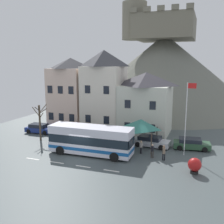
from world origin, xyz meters
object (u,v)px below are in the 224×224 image
(public_bench, at_px, (146,139))
(transit_bus, at_px, (91,140))
(pedestrian_01, at_px, (141,146))
(flagpole, at_px, (187,114))
(bare_tree_00, at_px, (40,121))
(townhouse_02, at_px, (146,103))
(pedestrian_00, at_px, (164,152))
(harbour_buoy, at_px, (195,165))
(hilltop_castle, at_px, (164,70))
(townhouse_00, at_px, (71,93))
(parked_car_03, at_px, (191,144))
(parked_car_01, at_px, (67,133))
(bus_shelter, at_px, (141,124))
(parked_car_00, at_px, (151,141))
(parked_car_02, at_px, (39,128))
(pedestrian_02, at_px, (152,150))
(townhouse_01, at_px, (104,91))

(public_bench, bearing_deg, transit_bus, -127.56)
(pedestrian_01, height_order, flagpole, flagpole)
(flagpole, bearing_deg, bare_tree_00, -177.57)
(townhouse_02, distance_m, pedestrian_00, 11.31)
(flagpole, height_order, harbour_buoy, flagpole)
(hilltop_castle, bearing_deg, townhouse_00, -114.78)
(parked_car_03, distance_m, flagpole, 4.67)
(parked_car_01, xyz_separation_m, parked_car_03, (16.18, 1.09, -0.05))
(bus_shelter, xyz_separation_m, harbour_buoy, (6.50, -5.45, -2.13))
(public_bench, bearing_deg, harbour_buoy, -50.15)
(parked_car_00, relative_size, pedestrian_00, 2.79)
(public_bench, xyz_separation_m, flagpole, (5.09, -2.85, 4.15))
(hilltop_castle, bearing_deg, bus_shelter, -85.49)
(parked_car_02, bearing_deg, bus_shelter, -9.12)
(hilltop_castle, relative_size, parked_car_01, 8.82)
(parked_car_01, relative_size, public_bench, 2.83)
(public_bench, xyz_separation_m, harbour_buoy, (6.36, -7.62, 0.35))
(hilltop_castle, xyz_separation_m, bare_tree_00, (-10.90, -31.07, -5.86))
(parked_car_03, xyz_separation_m, flagpole, (-0.54, -2.39, 3.97))
(townhouse_00, xyz_separation_m, transit_bus, (8.28, -10.69, -3.82))
(pedestrian_02, bearing_deg, public_bench, 110.61)
(townhouse_01, bearing_deg, public_bench, -27.96)
(pedestrian_01, bearing_deg, hilltop_castle, 95.20)
(townhouse_01, relative_size, harbour_buoy, 7.98)
(hilltop_castle, height_order, bare_tree_00, hilltop_castle)
(parked_car_03, xyz_separation_m, public_bench, (-5.63, 0.46, -0.18))
(pedestrian_00, bearing_deg, bus_shelter, 136.74)
(pedestrian_02, xyz_separation_m, harbour_buoy, (4.49, -2.65, -0.05))
(flagpole, bearing_deg, parked_car_02, 173.73)
(parked_car_03, height_order, pedestrian_02, pedestrian_02)
(parked_car_01, xyz_separation_m, pedestrian_00, (13.71, -3.71, 0.23))
(parked_car_00, height_order, parked_car_01, parked_car_01)
(parked_car_03, bearing_deg, hilltop_castle, 98.67)
(townhouse_00, height_order, parked_car_02, townhouse_00)
(parked_car_02, distance_m, pedestrian_01, 16.53)
(hilltop_castle, xyz_separation_m, public_bench, (2.48, -27.44, -8.03))
(hilltop_castle, xyz_separation_m, pedestrian_02, (4.34, -32.41, -7.63))
(bus_shelter, height_order, parked_car_01, bus_shelter)
(townhouse_02, xyz_separation_m, parked_car_02, (-14.62, -5.16, -3.75))
(transit_bus, relative_size, pedestrian_00, 5.77)
(parked_car_02, distance_m, harbour_buoy, 23.23)
(parked_car_02, distance_m, parked_car_03, 21.40)
(flagpole, bearing_deg, parked_car_00, 157.14)
(parked_car_03, distance_m, pedestrian_00, 5.41)
(townhouse_01, xyz_separation_m, transit_bus, (2.48, -10.12, -4.35))
(townhouse_00, relative_size, townhouse_02, 1.23)
(townhouse_01, height_order, pedestrian_02, townhouse_01)
(townhouse_01, height_order, public_bench, townhouse_01)
(parked_car_02, bearing_deg, flagpole, -9.52)
(townhouse_02, xyz_separation_m, transit_bus, (-3.66, -10.86, -2.79))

